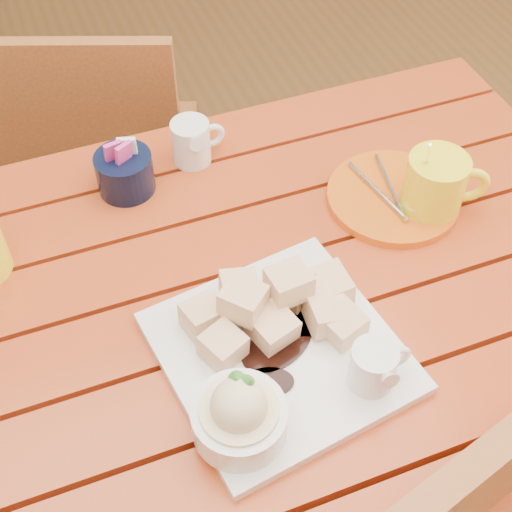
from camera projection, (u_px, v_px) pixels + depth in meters
name	position (u px, v px, depth m)	size (l,w,h in m)	color
table	(233.00, 351.00, 1.04)	(1.20, 0.79, 0.75)	#9A2E13
dessert_plate	(274.00, 357.00, 0.87)	(0.32, 0.32, 0.11)	white
coffee_mug_right	(436.00, 185.00, 1.04)	(0.12, 0.09, 0.15)	yellow
cream_pitcher	(192.00, 141.00, 1.12)	(0.09, 0.07, 0.07)	white
sugar_caddy	(125.00, 172.00, 1.08)	(0.09, 0.09, 0.10)	black
orange_saucer	(394.00, 197.00, 1.08)	(0.20, 0.20, 0.02)	#DB5E13
chair_far	(101.00, 161.00, 1.58)	(0.50, 0.50, 0.83)	brown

